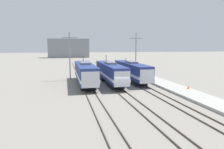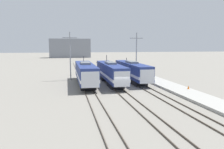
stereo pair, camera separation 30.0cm
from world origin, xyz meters
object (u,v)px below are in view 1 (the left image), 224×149
at_px(locomotive_far_right, 132,71).
at_px(traffic_cone, 188,87).
at_px(locomotive_center, 111,73).
at_px(catenary_tower_right, 136,54).
at_px(catenary_tower_left, 70,54).
at_px(locomotive_far_left, 85,73).

distance_m(locomotive_far_right, traffic_cone, 12.95).
xyz_separation_m(locomotive_center, locomotive_far_right, (4.84, 1.92, -0.03)).
bearing_deg(locomotive_center, catenary_tower_right, 40.43).
relative_size(locomotive_far_right, catenary_tower_left, 1.79).
xyz_separation_m(locomotive_far_left, locomotive_center, (4.84, 0.20, -0.03)).
bearing_deg(traffic_cone, catenary_tower_left, 139.65).
bearing_deg(locomotive_far_right, locomotive_center, -158.35).
bearing_deg(catenary_tower_left, locomotive_far_left, -66.90).
distance_m(locomotive_far_left, locomotive_center, 4.85).
bearing_deg(locomotive_far_right, locomotive_far_left, -167.67).
distance_m(locomotive_far_left, traffic_cone, 18.24).
distance_m(locomotive_center, locomotive_far_right, 5.21).
height_order(locomotive_center, catenary_tower_right, catenary_tower_right).
xyz_separation_m(locomotive_far_left, locomotive_far_right, (9.69, 2.12, -0.06)).
distance_m(catenary_tower_left, catenary_tower_right, 14.51).
relative_size(locomotive_far_left, traffic_cone, 32.41).
distance_m(locomotive_far_right, catenary_tower_left, 13.41).
bearing_deg(catenary_tower_right, catenary_tower_left, 180.00).
xyz_separation_m(locomotive_center, catenary_tower_left, (-7.48, 5.99, 3.34)).
relative_size(catenary_tower_right, traffic_cone, 18.72).
bearing_deg(locomotive_far_left, catenary_tower_right, 27.52).
height_order(locomotive_far_left, catenary_tower_right, catenary_tower_right).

